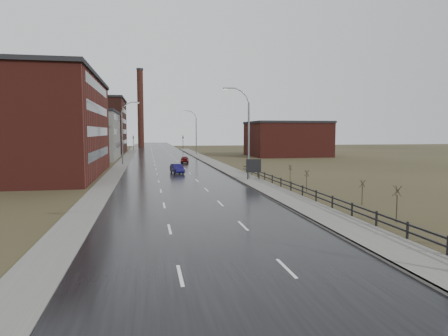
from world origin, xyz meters
name	(u,v)px	position (x,y,z in m)	size (l,w,h in m)	color
ground	(261,316)	(0.00, 0.00, 0.00)	(320.00, 320.00, 0.00)	#2D2819
road	(168,165)	(0.00, 60.00, 0.03)	(14.00, 300.00, 0.06)	black
sidewalk_right	(249,180)	(8.60, 35.00, 0.09)	(3.20, 180.00, 0.18)	#595651
curb_right	(237,180)	(7.08, 35.00, 0.09)	(0.16, 180.00, 0.18)	slate
sidewalk_left	(121,165)	(-8.20, 60.00, 0.06)	(2.40, 260.00, 0.12)	#595651
warehouse_near	(12,126)	(-20.99, 45.00, 6.76)	(22.44, 28.56, 13.50)	#471914
warehouse_mid	(79,135)	(-17.99, 78.00, 5.26)	(16.32, 20.40, 10.50)	slate
warehouse_far	(78,125)	(-22.99, 108.00, 7.76)	(26.52, 24.48, 15.50)	#331611
building_right	(287,139)	(30.30, 82.00, 4.26)	(18.36, 16.32, 8.50)	#471914
smokestack	(140,107)	(-6.00, 150.00, 15.50)	(2.70, 2.70, 30.70)	#331611
streetlight_right_mid	(246,133)	(8.50, 36.00, 5.84)	(3.36, 0.28, 11.35)	slate
streetlight_left	(124,132)	(-7.70, 62.00, 5.84)	(3.36, 0.28, 11.35)	slate
streetlight_right_far	(195,132)	(8.50, 90.00, 5.84)	(3.36, 0.28, 11.35)	slate
guardrail	(320,196)	(10.30, 18.31, 0.71)	(0.10, 53.05, 1.10)	black
shrub_c	(397,203)	(12.53, 11.25, 1.31)	(0.58, 0.62, 2.47)	#382D23
shrub_d	(362,192)	(13.67, 17.53, 1.09)	(0.49, 0.52, 2.06)	#382D23
shrub_e	(307,180)	(12.06, 25.29, 1.14)	(0.51, 0.54, 2.15)	#382D23
shrub_f	(290,173)	(13.40, 33.61, 1.05)	(0.47, 0.50, 1.97)	#382D23
billboard	(253,166)	(9.10, 34.73, 1.76)	(1.89, 0.17, 2.66)	black
traffic_light_left	(133,136)	(-8.00, 120.00, 4.60)	(0.58, 2.73, 5.30)	black
traffic_light_right	(183,136)	(8.00, 120.00, 4.60)	(0.58, 2.73, 5.30)	black
car_near	(177,169)	(0.57, 44.95, 0.66)	(1.40, 4.01, 1.32)	#110D43
car_far	(185,160)	(3.42, 64.21, 0.64)	(1.51, 3.76, 1.28)	#450B0C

